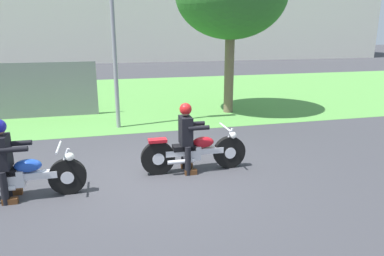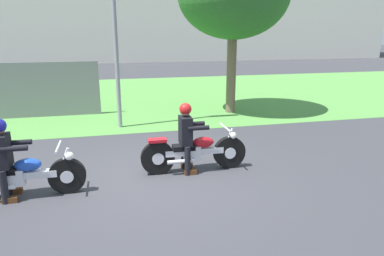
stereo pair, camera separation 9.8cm
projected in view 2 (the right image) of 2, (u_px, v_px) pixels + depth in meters
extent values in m
plane|color=#38383D|center=(157.00, 176.00, 6.96)|extent=(120.00, 120.00, 0.00)
cube|color=#549342|center=(127.00, 96.00, 15.53)|extent=(60.00, 12.00, 0.01)
cylinder|color=black|center=(229.00, 152.00, 7.30)|extent=(0.67, 0.13, 0.67)
cylinder|color=silver|center=(229.00, 152.00, 7.30)|extent=(0.24, 0.14, 0.23)
cylinder|color=black|center=(158.00, 158.00, 6.97)|extent=(0.67, 0.13, 0.67)
cylinder|color=silver|center=(158.00, 158.00, 6.97)|extent=(0.24, 0.14, 0.23)
cube|color=silver|center=(194.00, 151.00, 7.12)|extent=(1.19, 0.15, 0.12)
cube|color=silver|center=(192.00, 152.00, 7.11)|extent=(0.32, 0.24, 0.28)
ellipsoid|color=#B2141E|center=(203.00, 142.00, 7.11)|extent=(0.44, 0.24, 0.22)
cube|color=black|center=(184.00, 147.00, 7.04)|extent=(0.44, 0.24, 0.10)
cube|color=#B2141E|center=(157.00, 140.00, 6.88)|extent=(0.36, 0.20, 0.06)
cylinder|color=silver|center=(227.00, 141.00, 7.22)|extent=(0.25, 0.05, 0.53)
cylinder|color=silver|center=(225.00, 127.00, 7.14)|extent=(0.04, 0.66, 0.04)
sphere|color=white|center=(233.00, 135.00, 7.22)|extent=(0.16, 0.16, 0.16)
cylinder|color=silver|center=(181.00, 161.00, 6.96)|extent=(0.55, 0.09, 0.08)
cylinder|color=black|center=(184.00, 155.00, 7.28)|extent=(0.12, 0.12, 0.58)
cube|color=#593319|center=(187.00, 166.00, 7.36)|extent=(0.24, 0.10, 0.10)
cylinder|color=black|center=(188.00, 161.00, 6.94)|extent=(0.12, 0.12, 0.58)
cube|color=#593319|center=(191.00, 172.00, 7.02)|extent=(0.24, 0.10, 0.10)
cube|color=black|center=(186.00, 130.00, 6.96)|extent=(0.22, 0.38, 0.56)
cylinder|color=black|center=(194.00, 124.00, 7.15)|extent=(0.42, 0.09, 0.09)
cylinder|color=black|center=(198.00, 128.00, 6.83)|extent=(0.42, 0.09, 0.09)
sphere|color=tan|center=(185.00, 111.00, 6.85)|extent=(0.20, 0.20, 0.20)
sphere|color=#B21919|center=(185.00, 109.00, 6.85)|extent=(0.24, 0.24, 0.24)
cylinder|color=black|center=(67.00, 176.00, 6.16)|extent=(0.64, 0.13, 0.64)
cylinder|color=silver|center=(67.00, 176.00, 6.16)|extent=(0.22, 0.14, 0.22)
cube|color=silver|center=(18.00, 176.00, 5.96)|extent=(1.27, 0.15, 0.12)
cube|color=silver|center=(15.00, 177.00, 5.96)|extent=(0.32, 0.24, 0.28)
ellipsoid|color=#1E47B2|center=(28.00, 165.00, 5.95)|extent=(0.44, 0.24, 0.22)
cube|color=black|center=(3.00, 171.00, 5.89)|extent=(0.44, 0.24, 0.10)
cylinder|color=silver|center=(63.00, 163.00, 6.08)|extent=(0.25, 0.05, 0.53)
cylinder|color=silver|center=(58.00, 147.00, 5.99)|extent=(0.04, 0.66, 0.04)
sphere|color=white|center=(69.00, 156.00, 6.07)|extent=(0.16, 0.16, 0.16)
cylinder|color=black|center=(10.00, 179.00, 6.12)|extent=(0.12, 0.12, 0.57)
cube|color=#593319|center=(15.00, 191.00, 6.20)|extent=(0.24, 0.10, 0.10)
cylinder|color=black|center=(4.00, 187.00, 5.78)|extent=(0.12, 0.12, 0.57)
cube|color=#593319|center=(10.00, 200.00, 5.86)|extent=(0.24, 0.10, 0.10)
cube|color=black|center=(2.00, 151.00, 5.80)|extent=(0.22, 0.38, 0.56)
cylinder|color=black|center=(19.00, 143.00, 5.99)|extent=(0.42, 0.09, 0.09)
cylinder|color=black|center=(14.00, 149.00, 5.67)|extent=(0.42, 0.09, 0.09)
cylinder|color=brown|center=(231.00, 74.00, 12.15)|extent=(0.32, 0.32, 2.66)
cylinder|color=gray|center=(114.00, 15.00, 9.69)|extent=(0.12, 0.12, 6.36)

